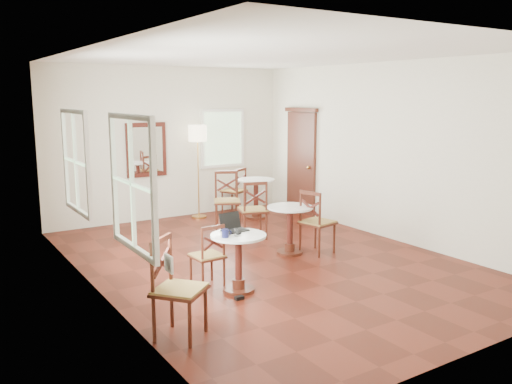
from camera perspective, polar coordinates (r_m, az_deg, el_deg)
ground at (r=8.10m, az=1.15°, el=-7.30°), size 7.00×7.00×0.00m
room_shell at (r=7.94m, az=-0.26°, el=6.26°), size 5.02×7.02×3.01m
cafe_table_near at (r=6.76m, az=-1.87°, el=-6.83°), size 0.70×0.70×0.74m
cafe_table_mid at (r=8.36m, az=3.63°, el=-3.46°), size 0.71×0.71×0.75m
cafe_table_back at (r=10.75m, az=-0.01°, el=-0.22°), size 0.75×0.75×0.79m
chair_near_a at (r=6.96m, az=-5.12°, el=-6.73°), size 0.40×0.40×0.83m
chair_near_b at (r=5.56m, az=-8.37°, el=-10.11°), size 0.67×0.67×1.04m
chair_mid_a at (r=9.23m, az=-0.30°, el=-1.88°), size 0.59×0.59×1.01m
chair_mid_b at (r=8.41m, az=6.43°, el=-3.18°), size 0.55×0.55×1.00m
chair_back_a at (r=11.30m, az=-2.25°, el=0.17°), size 0.58×0.58×0.94m
chair_back_b at (r=9.96m, az=-3.11°, el=-0.88°), size 0.65×0.65×1.05m
floor_lamp at (r=10.72m, az=-6.22°, el=5.55°), size 0.36×0.36×1.86m
laptop at (r=6.88m, az=-2.47°, el=-3.64°), size 0.33×0.28×0.22m
mouse at (r=6.67m, az=-1.87°, el=-4.41°), size 0.10×0.08×0.03m
navy_mug at (r=6.54m, az=-3.25°, el=-4.40°), size 0.13×0.09×0.10m
water_glass at (r=6.59m, az=-2.08°, el=-4.31°), size 0.06×0.06×0.10m
power_adapter at (r=6.63m, az=-1.79°, el=-11.17°), size 0.11×0.07×0.04m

